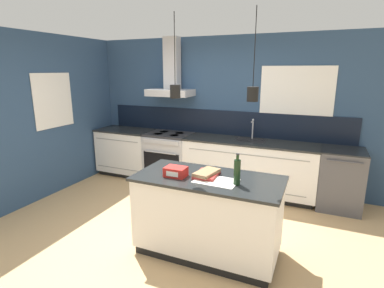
{
  "coord_description": "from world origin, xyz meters",
  "views": [
    {
      "loc": [
        1.63,
        -3.04,
        2.04
      ],
      "look_at": [
        0.05,
        0.6,
        1.05
      ],
      "focal_mm": 28.0,
      "sensor_mm": 36.0,
      "label": 1
    }
  ],
  "objects_px": {
    "oven_range": "(169,157)",
    "red_supply_box": "(176,172)",
    "bottle_on_island": "(237,172)",
    "book_stack": "(207,174)",
    "dishwasher": "(340,179)"
  },
  "relations": [
    {
      "from": "dishwasher",
      "to": "red_supply_box",
      "type": "relative_size",
      "value": 3.93
    },
    {
      "from": "oven_range",
      "to": "red_supply_box",
      "type": "height_order",
      "value": "red_supply_box"
    },
    {
      "from": "oven_range",
      "to": "dishwasher",
      "type": "distance_m",
      "value": 2.87
    },
    {
      "from": "dishwasher",
      "to": "red_supply_box",
      "type": "xyz_separation_m",
      "value": [
        -1.75,
        -1.98,
        0.51
      ]
    },
    {
      "from": "oven_range",
      "to": "dishwasher",
      "type": "height_order",
      "value": "same"
    },
    {
      "from": "book_stack",
      "to": "dishwasher",
      "type": "bearing_deg",
      "value": 51.98
    },
    {
      "from": "bottle_on_island",
      "to": "book_stack",
      "type": "height_order",
      "value": "bottle_on_island"
    },
    {
      "from": "dishwasher",
      "to": "book_stack",
      "type": "bearing_deg",
      "value": -128.02
    },
    {
      "from": "dishwasher",
      "to": "bottle_on_island",
      "type": "xyz_separation_m",
      "value": [
        -1.08,
        -1.95,
        0.59
      ]
    },
    {
      "from": "dishwasher",
      "to": "red_supply_box",
      "type": "bearing_deg",
      "value": -131.55
    },
    {
      "from": "oven_range",
      "to": "red_supply_box",
      "type": "distance_m",
      "value": 2.33
    },
    {
      "from": "oven_range",
      "to": "bottle_on_island",
      "type": "xyz_separation_m",
      "value": [
        1.8,
        -1.95,
        0.59
      ]
    },
    {
      "from": "oven_range",
      "to": "book_stack",
      "type": "xyz_separation_m",
      "value": [
        1.43,
        -1.84,
        0.49
      ]
    },
    {
      "from": "red_supply_box",
      "to": "oven_range",
      "type": "bearing_deg",
      "value": 119.63
    },
    {
      "from": "dishwasher",
      "to": "book_stack",
      "type": "xyz_separation_m",
      "value": [
        -1.44,
        -1.84,
        0.49
      ]
    }
  ]
}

